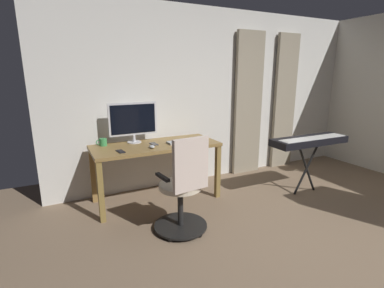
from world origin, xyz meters
name	(u,v)px	position (x,y,z in m)	size (l,w,h in m)	color
back_room_partition	(217,97)	(0.00, -2.69, 1.26)	(5.07, 0.10, 2.51)	silver
curtain_left_panel	(284,103)	(-1.27, -2.58, 1.11)	(0.43, 0.06, 2.23)	gray
curtain_right_panel	(248,105)	(-0.51, -2.58, 1.11)	(0.49, 0.06, 2.23)	gray
desk	(156,151)	(1.18, -2.22, 0.65)	(1.56, 0.65, 0.74)	olive
office_chair	(184,190)	(1.21, -1.34, 0.47)	(0.56, 0.56, 1.03)	black
computer_monitor	(133,120)	(1.40, -2.42, 1.03)	(0.61, 0.18, 0.51)	silver
computer_keyboard	(183,142)	(0.83, -2.14, 0.75)	(0.41, 0.15, 0.02)	#B7BCC1
computer_mouse	(152,147)	(1.29, -2.06, 0.76)	(0.06, 0.10, 0.04)	#B7BCC1
cell_phone_by_monitor	(154,144)	(1.20, -2.22, 0.75)	(0.07, 0.14, 0.01)	#333338
cell_phone_face_up	(121,151)	(1.66, -2.06, 0.75)	(0.07, 0.14, 0.01)	black
mug_tea	(103,142)	(1.78, -2.43, 0.79)	(0.13, 0.09, 0.09)	#3D9951
piano_keyboard	(309,142)	(-0.72, -1.51, 0.72)	(1.11, 0.34, 0.79)	black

